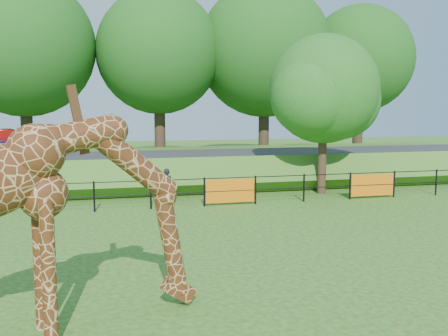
% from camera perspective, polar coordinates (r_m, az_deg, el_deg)
% --- Properties ---
extents(ground, '(90.00, 90.00, 0.00)m').
position_cam_1_polar(ground, '(10.85, -4.05, -13.06)').
color(ground, '#205B16').
rests_on(ground, ground).
extents(giraffe, '(5.11, 2.37, 3.61)m').
position_cam_1_polar(giraffe, '(8.53, -18.99, -6.34)').
color(giraffe, '#582A12').
rests_on(giraffe, ground).
extents(perimeter_fence, '(28.07, 0.10, 1.10)m').
position_cam_1_polar(perimeter_fence, '(18.40, -8.37, -2.98)').
color(perimeter_fence, black).
rests_on(perimeter_fence, ground).
extents(embankment, '(40.00, 9.00, 1.30)m').
position_cam_1_polar(embankment, '(25.78, -10.02, 0.07)').
color(embankment, '#205B16').
rests_on(embankment, ground).
extents(road, '(40.00, 5.00, 0.12)m').
position_cam_1_polar(road, '(24.22, -9.80, 1.32)').
color(road, '#303033').
rests_on(road, embankment).
extents(car_red, '(4.02, 1.66, 1.30)m').
position_cam_1_polar(car_red, '(24.76, -23.04, 2.63)').
color(car_red, '#AF100C').
rests_on(car_red, road).
extents(visitor, '(0.57, 0.46, 1.37)m').
position_cam_1_polar(visitor, '(19.38, -6.57, -2.04)').
color(visitor, black).
rests_on(visitor, ground).
extents(tree_east, '(5.40, 4.71, 6.76)m').
position_cam_1_polar(tree_east, '(21.78, 11.52, 8.35)').
color(tree_east, '#352418').
rests_on(tree_east, ground).
extents(bg_tree_line, '(37.30, 8.80, 11.82)m').
position_cam_1_polar(bg_tree_line, '(32.43, -7.67, 13.10)').
color(bg_tree_line, '#352418').
rests_on(bg_tree_line, ground).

